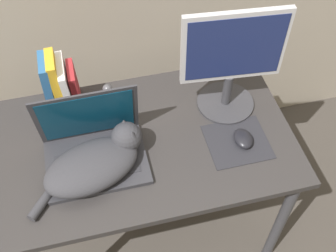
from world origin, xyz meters
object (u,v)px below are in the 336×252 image
Objects in this scene: external_monitor at (232,61)px; computer_mouse at (243,139)px; webcam at (107,90)px; laptop at (94,148)px; book_row at (60,85)px; cat at (97,162)px.

external_monitor reaches higher than computer_mouse.
laptop is at bearing -107.65° from webcam.
computer_mouse is at bearing -29.16° from book_row.
cat is 1.72× the size of book_row.
laptop reaches higher than computer_mouse.
laptop is 0.07m from cat.
external_monitor is 0.29m from computer_mouse.
webcam is (0.18, 0.00, -0.07)m from book_row.
external_monitor is 0.66m from book_row.
laptop is at bearing 173.16° from computer_mouse.
computer_mouse is at bearing -6.84° from laptop.
cat is at bearing -104.14° from webcam.
webcam is at bearing 75.86° from cat.
external_monitor is at bearing 90.17° from computer_mouse.
book_row is at bearing 150.84° from computer_mouse.
external_monitor is (0.55, 0.13, 0.18)m from laptop.
laptop reaches higher than book_row.
book_row is (-0.63, 0.35, 0.09)m from computer_mouse.
book_row reaches higher than webcam.
external_monitor reaches higher than webcam.
cat is 0.37m from book_row.
book_row is (-0.09, 0.35, 0.05)m from cat.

